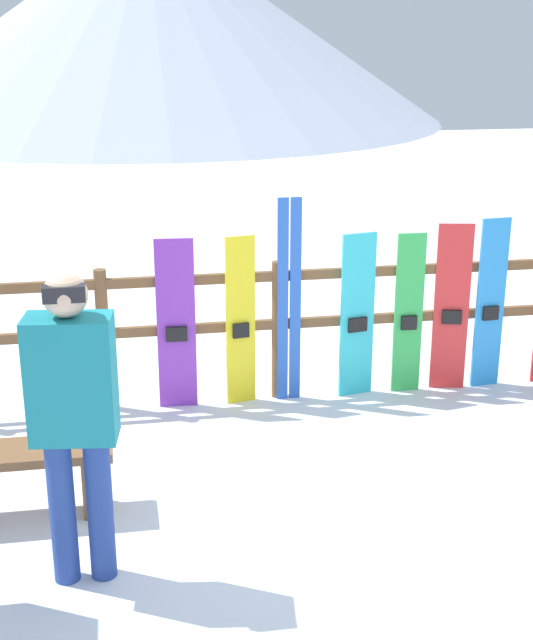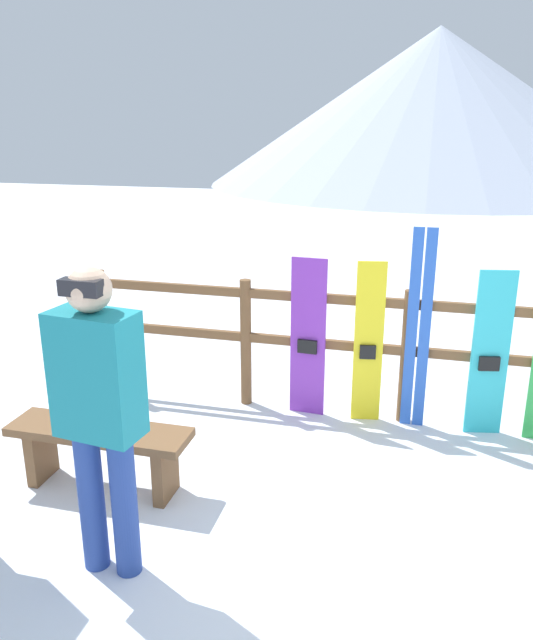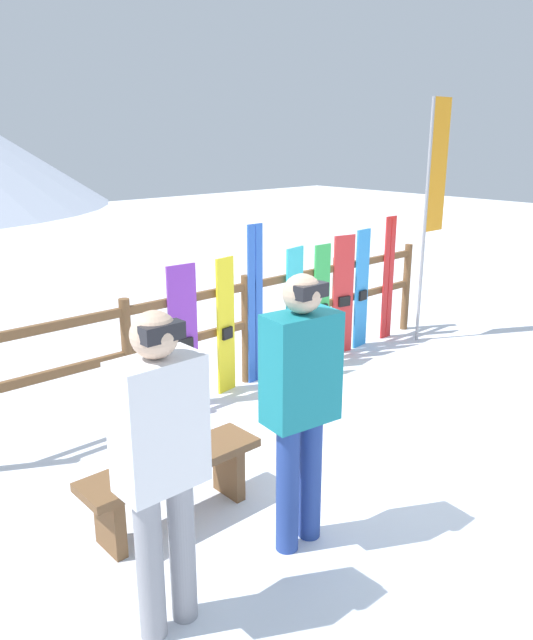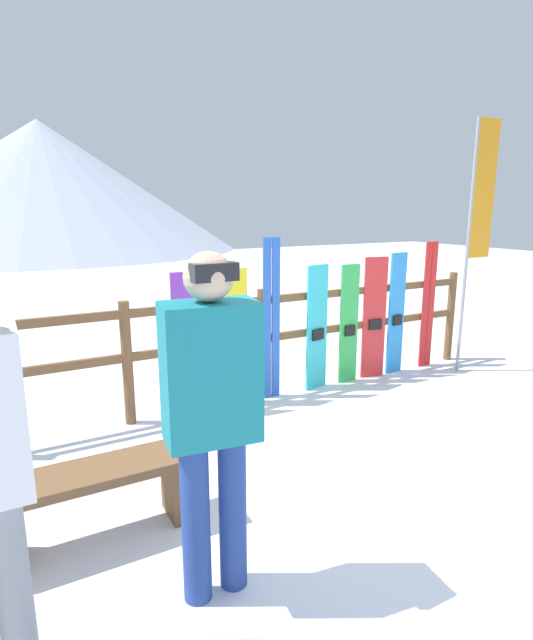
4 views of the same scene
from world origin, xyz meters
name	(u,v)px [view 4 (image 4 of 4)]	position (x,y,z in m)	size (l,w,h in m)	color
ground_plane	(391,484)	(0.00, 0.00, 0.00)	(40.00, 40.00, 0.00)	white
mountain_backdrop	(42,186)	(0.00, 24.02, 3.00)	(18.00, 18.00, 6.00)	#B2BCD1
fence	(262,334)	(0.00, 2.02, 0.71)	(5.79, 0.10, 1.18)	brown
bench	(95,488)	(-2.02, 0.41, 0.35)	(1.30, 0.36, 0.47)	brown
person_teal	(212,406)	(-1.55, -0.34, 1.06)	(0.49, 0.31, 1.81)	navy
snowboard_purple	(188,345)	(-0.84, 1.96, 0.71)	(0.31, 0.07, 1.42)	purple
snowboard_yellow	(237,338)	(-0.32, 1.96, 0.71)	(0.25, 0.09, 1.42)	yellow
ski_pair_blue	(271,320)	(0.08, 1.97, 0.86)	(0.19, 0.02, 1.71)	blue
snowboard_cyan	(317,328)	(0.66, 1.96, 0.70)	(0.30, 0.10, 1.40)	#2DBFCC
snowboard_green	(349,325)	(1.11, 1.96, 0.69)	(0.24, 0.06, 1.39)	green
snowboard_red	(374,318)	(1.48, 1.96, 0.72)	(0.30, 0.10, 1.45)	red
snowboard_blue	(396,314)	(1.83, 1.96, 0.74)	(0.26, 0.07, 1.49)	#288CE0
ski_pair_red	(428,305)	(2.36, 1.97, 0.80)	(0.20, 0.02, 1.60)	red
rental_flag	(477,215)	(2.69, 1.62, 1.92)	(0.40, 0.04, 3.02)	#99999E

